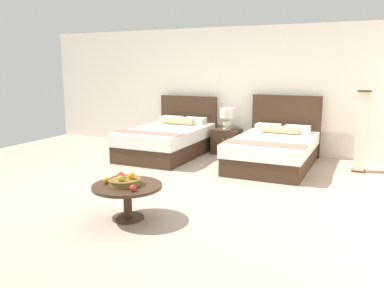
# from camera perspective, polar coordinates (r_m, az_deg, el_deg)

# --- Properties ---
(ground_plane) EXTENTS (9.67, 9.58, 0.02)m
(ground_plane) POSITION_cam_1_polar(r_m,az_deg,el_deg) (6.21, -2.32, -5.88)
(ground_plane) COLOR tan
(wall_back) EXTENTS (9.67, 0.12, 2.63)m
(wall_back) POSITION_cam_1_polar(r_m,az_deg,el_deg) (8.72, 6.66, 7.78)
(wall_back) COLOR silver
(wall_back) RESTS_ON ground
(bed_near_window) EXTENTS (1.36, 2.18, 1.15)m
(bed_near_window) POSITION_cam_1_polar(r_m,az_deg,el_deg) (8.17, -3.48, 0.59)
(bed_near_window) COLOR #3D281A
(bed_near_window) RESTS_ON ground
(bed_near_corner) EXTENTS (1.39, 2.14, 1.24)m
(bed_near_corner) POSITION_cam_1_polar(r_m,az_deg,el_deg) (7.42, 11.66, -0.80)
(bed_near_corner) COLOR #3D281A
(bed_near_corner) RESTS_ON ground
(nightstand) EXTENTS (0.56, 0.45, 0.51)m
(nightstand) POSITION_cam_1_polar(r_m,az_deg,el_deg) (8.36, 4.98, 0.37)
(nightstand) COLOR #3D281A
(nightstand) RESTS_ON ground
(table_lamp) EXTENTS (0.31, 0.31, 0.44)m
(table_lamp) POSITION_cam_1_polar(r_m,az_deg,el_deg) (8.30, 5.09, 4.03)
(table_lamp) COLOR beige
(table_lamp) RESTS_ON nightstand
(coffee_table) EXTENTS (0.83, 0.83, 0.42)m
(coffee_table) POSITION_cam_1_polar(r_m,az_deg,el_deg) (4.80, -9.25, -6.80)
(coffee_table) COLOR #3D281A
(coffee_table) RESTS_ON ground
(fruit_bowl) EXTENTS (0.39, 0.39, 0.15)m
(fruit_bowl) POSITION_cam_1_polar(r_m,az_deg,el_deg) (4.76, -9.63, -5.23)
(fruit_bowl) COLOR brown
(fruit_bowl) RESTS_ON coffee_table
(loose_apple) EXTENTS (0.08, 0.08, 0.08)m
(loose_apple) POSITION_cam_1_polar(r_m,az_deg,el_deg) (4.51, -8.47, -6.27)
(loose_apple) COLOR red
(loose_apple) RESTS_ON coffee_table
(loose_orange) EXTENTS (0.08, 0.08, 0.08)m
(loose_orange) POSITION_cam_1_polar(r_m,az_deg,el_deg) (4.86, -12.21, -5.12)
(loose_orange) COLOR orange
(loose_orange) RESTS_ON coffee_table
(floor_lamp_corner) EXTENTS (0.22, 0.22, 1.41)m
(floor_lamp_corner) POSITION_cam_1_polar(r_m,az_deg,el_deg) (7.40, 23.14, 1.64)
(floor_lamp_corner) COLOR #3F2C1C
(floor_lamp_corner) RESTS_ON ground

